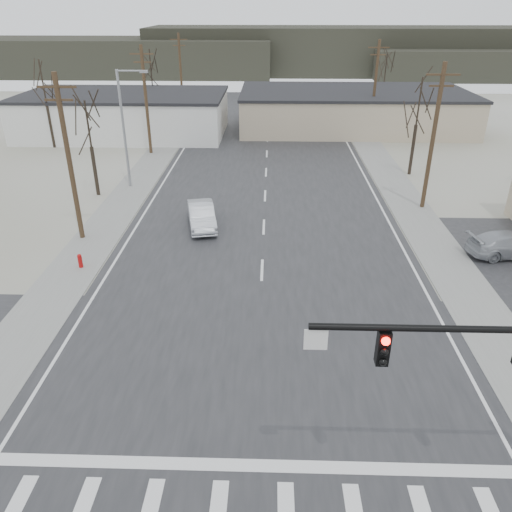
{
  "coord_description": "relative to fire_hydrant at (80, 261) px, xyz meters",
  "views": [
    {
      "loc": [
        0.41,
        -16.44,
        13.34
      ],
      "look_at": [
        -0.23,
        4.68,
        2.6
      ],
      "focal_mm": 35.0,
      "sensor_mm": 36.0,
      "label": 1
    }
  ],
  "objects": [
    {
      "name": "car_parked_silver",
      "position": [
        24.64,
        2.27,
        0.29
      ],
      "size": [
        5.14,
        2.71,
        1.42
      ],
      "primitive_type": "imported",
      "rotation": [
        0.0,
        0.0,
        1.72
      ],
      "color": "#979AA0",
      "rests_on": "parking_lot"
    },
    {
      "name": "car_far_b",
      "position": [
        7.18,
        57.0,
        0.27
      ],
      "size": [
        2.68,
        4.24,
        1.34
      ],
      "primitive_type": "imported",
      "rotation": [
        0.0,
        0.0,
        -0.3
      ],
      "color": "black",
      "rests_on": "main_road"
    },
    {
      "name": "upole_right_b",
      "position": [
        21.7,
        32.0,
        4.77
      ],
      "size": [
        2.2,
        0.3,
        10.0
      ],
      "color": "#40301E",
      "rests_on": "ground"
    },
    {
      "name": "tree_right_far",
      "position": [
        25.2,
        44.0,
        5.13
      ],
      "size": [
        3.52,
        3.52,
        7.84
      ],
      "color": "#2E241C",
      "rests_on": "ground"
    },
    {
      "name": "sedan_crossing",
      "position": [
        6.08,
        6.0,
        0.36
      ],
      "size": [
        2.57,
        4.91,
        1.54
      ],
      "primitive_type": "imported",
      "rotation": [
        0.0,
        0.0,
        0.21
      ],
      "color": "#AEB2B9",
      "rests_on": "main_road"
    },
    {
      "name": "upole_left_d",
      "position": [
        -1.3,
        44.0,
        4.77
      ],
      "size": [
        2.2,
        0.3,
        10.0
      ],
      "color": "#40301E",
      "rests_on": "ground"
    },
    {
      "name": "upole_left_b",
      "position": [
        -1.3,
        4.0,
        4.77
      ],
      "size": [
        2.2,
        0.3,
        10.0
      ],
      "color": "#40301E",
      "rests_on": "ground"
    },
    {
      "name": "streetlight_main",
      "position": [
        -0.6,
        14.0,
        4.64
      ],
      "size": [
        2.4,
        0.25,
        9.0
      ],
      "color": "gray",
      "rests_on": "ground"
    },
    {
      "name": "building_right_far",
      "position": [
        20.2,
        36.0,
        1.7
      ],
      "size": [
        26.3,
        14.3,
        4.3
      ],
      "color": "tan",
      "rests_on": "ground"
    },
    {
      "name": "car_far_a",
      "position": [
        11.17,
        37.2,
        0.28
      ],
      "size": [
        2.29,
        4.89,
        1.38
      ],
      "primitive_type": "imported",
      "rotation": [
        0.0,
        0.0,
        3.07
      ],
      "color": "black",
      "rests_on": "main_road"
    },
    {
      "name": "tree_left_near",
      "position": [
        -2.8,
        12.0,
        4.78
      ],
      "size": [
        3.3,
        3.3,
        7.35
      ],
      "color": "#2E241C",
      "rests_on": "ground"
    },
    {
      "name": "hill_center",
      "position": [
        25.2,
        88.0,
        4.05
      ],
      "size": [
        80.0,
        18.0,
        9.0
      ],
      "primitive_type": "cube",
      "color": "#333026",
      "rests_on": "ground"
    },
    {
      "name": "tree_left_far",
      "position": [
        -3.8,
        38.0,
        5.83
      ],
      "size": [
        3.96,
        3.96,
        8.82
      ],
      "color": "#2E241C",
      "rests_on": "ground"
    },
    {
      "name": "main_road",
      "position": [
        10.2,
        7.0,
        -0.43
      ],
      "size": [
        18.0,
        110.0,
        0.05
      ],
      "primitive_type": "cube",
      "color": "#262628",
      "rests_on": "ground"
    },
    {
      "name": "cross_road",
      "position": [
        10.2,
        -8.0,
        -0.43
      ],
      "size": [
        90.0,
        10.0,
        0.04
      ],
      "primitive_type": "cube",
      "color": "#262628",
      "rests_on": "ground"
    },
    {
      "name": "sidewalk_right",
      "position": [
        20.8,
        12.0,
        -0.42
      ],
      "size": [
        3.0,
        90.0,
        0.06
      ],
      "primitive_type": "cube",
      "color": "gray",
      "rests_on": "ground"
    },
    {
      "name": "upole_left_c",
      "position": [
        -1.3,
        24.0,
        4.77
      ],
      "size": [
        2.2,
        0.3,
        10.0
      ],
      "color": "#40301E",
      "rests_on": "ground"
    },
    {
      "name": "sidewalk_left",
      "position": [
        -0.4,
        12.0,
        -0.42
      ],
      "size": [
        3.0,
        90.0,
        0.06
      ],
      "primitive_type": "cube",
      "color": "gray",
      "rests_on": "ground"
    },
    {
      "name": "tree_left_mid",
      "position": [
        -11.8,
        26.0,
        5.83
      ],
      "size": [
        3.96,
        3.96,
        8.82
      ],
      "color": "#2E241C",
      "rests_on": "ground"
    },
    {
      "name": "ground",
      "position": [
        10.2,
        -8.0,
        -0.45
      ],
      "size": [
        140.0,
        140.0,
        0.0
      ],
      "primitive_type": "plane",
      "color": "beige",
      "rests_on": "ground"
    },
    {
      "name": "hill_left",
      "position": [
        -24.8,
        84.0,
        3.05
      ],
      "size": [
        70.0,
        18.0,
        7.0
      ],
      "primitive_type": "cube",
      "color": "#333026",
      "rests_on": "ground"
    },
    {
      "name": "tree_right_mid",
      "position": [
        22.7,
        18.0,
        5.48
      ],
      "size": [
        3.74,
        3.74,
        8.33
      ],
      "color": "#2E241C",
      "rests_on": "ground"
    },
    {
      "name": "fire_hydrant",
      "position": [
        0.0,
        0.0,
        0.0
      ],
      "size": [
        0.24,
        0.24,
        0.87
      ],
      "color": "#A50C0C",
      "rests_on": "ground"
    },
    {
      "name": "upole_right_a",
      "position": [
        21.7,
        10.0,
        4.77
      ],
      "size": [
        2.2,
        0.3,
        10.0
      ],
      "color": "#40301E",
      "rests_on": "ground"
    },
    {
      "name": "building_left_far",
      "position": [
        -5.8,
        32.0,
        1.8
      ],
      "size": [
        22.3,
        12.3,
        4.5
      ],
      "color": "silver",
      "rests_on": "ground"
    }
  ]
}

